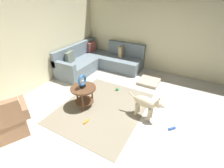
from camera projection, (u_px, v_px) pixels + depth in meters
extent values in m
cube|color=beige|center=(126.00, 123.00, 3.56)|extent=(6.00, 6.00, 0.10)
cube|color=beige|center=(23.00, 42.00, 4.07)|extent=(6.00, 0.12, 2.70)
cube|color=beige|center=(166.00, 32.00, 5.07)|extent=(0.12, 6.00, 2.70)
cube|color=gray|center=(103.00, 107.00, 3.93)|extent=(2.30, 1.90, 0.01)
cube|color=slate|center=(85.00, 64.00, 5.73)|extent=(2.20, 0.85, 0.42)
cube|color=slate|center=(76.00, 51.00, 5.65)|extent=(2.20, 0.14, 0.46)
cube|color=slate|center=(122.00, 63.00, 5.77)|extent=(0.85, 1.40, 0.42)
cube|color=slate|center=(126.00, 49.00, 5.82)|extent=(0.14, 1.40, 0.46)
cube|color=slate|center=(64.00, 66.00, 4.80)|extent=(0.16, 0.85, 0.22)
cube|color=#994C47|center=(92.00, 47.00, 6.19)|extent=(0.39, 0.18, 0.39)
cube|color=slate|center=(70.00, 57.00, 5.24)|extent=(0.40, 0.19, 0.38)
cube|color=tan|center=(122.00, 51.00, 5.78)|extent=(0.38, 0.16, 0.39)
cube|color=#936B4C|center=(9.00, 125.00, 3.15)|extent=(0.81, 0.81, 0.40)
cube|color=#936B4C|center=(2.00, 115.00, 2.75)|extent=(0.60, 0.39, 0.48)
cube|color=#936B4C|center=(24.00, 106.00, 3.16)|extent=(0.36, 0.58, 0.22)
cylinder|color=brown|center=(83.00, 88.00, 3.74)|extent=(0.60, 0.60, 0.04)
cylinder|color=brown|center=(84.00, 101.00, 3.92)|extent=(0.45, 0.45, 0.02)
cylinder|color=brown|center=(77.00, 95.00, 3.96)|extent=(0.04, 0.04, 0.50)
cylinder|color=brown|center=(83.00, 103.00, 3.69)|extent=(0.04, 0.04, 0.50)
cylinder|color=brown|center=(92.00, 95.00, 3.97)|extent=(0.04, 0.04, 0.50)
cube|color=black|center=(83.00, 86.00, 3.71)|extent=(0.12, 0.08, 0.05)
torus|color=#265999|center=(82.00, 80.00, 3.63)|extent=(0.28, 0.06, 0.28)
cube|color=#B2A38E|center=(150.00, 80.00, 5.04)|extent=(0.80, 0.60, 0.09)
cylinder|color=beige|center=(152.00, 112.00, 3.57)|extent=(0.07, 0.07, 0.32)
cylinder|color=beige|center=(149.00, 115.00, 3.47)|extent=(0.07, 0.07, 0.32)
cylinder|color=beige|center=(139.00, 106.00, 3.72)|extent=(0.07, 0.07, 0.32)
cylinder|color=beige|center=(136.00, 110.00, 3.62)|extent=(0.07, 0.07, 0.32)
ellipsoid|color=beige|center=(145.00, 102.00, 3.47)|extent=(0.28, 0.54, 0.24)
sphere|color=beige|center=(159.00, 104.00, 3.28)|extent=(0.17, 0.17, 0.17)
ellipsoid|color=beige|center=(162.00, 106.00, 3.26)|extent=(0.08, 0.13, 0.07)
cone|color=beige|center=(160.00, 98.00, 3.26)|extent=(0.06, 0.06, 0.07)
cone|color=beige|center=(158.00, 100.00, 3.20)|extent=(0.06, 0.06, 0.07)
cylinder|color=beige|center=(133.00, 96.00, 3.61)|extent=(0.06, 0.20, 0.16)
sphere|color=green|center=(117.00, 89.00, 4.58)|extent=(0.09, 0.09, 0.09)
cylinder|color=blue|center=(172.00, 128.00, 3.31)|extent=(0.15, 0.14, 0.05)
ellipsoid|color=orange|center=(86.00, 121.00, 3.48)|extent=(0.18, 0.07, 0.06)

